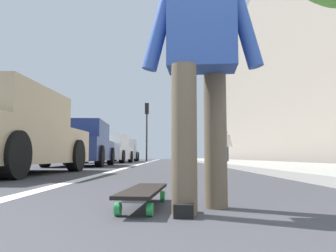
# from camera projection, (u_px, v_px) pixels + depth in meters

# --- Properties ---
(ground_plane) EXTENTS (80.00, 80.00, 0.00)m
(ground_plane) POSITION_uv_depth(u_px,v_px,m) (170.00, 167.00, 10.52)
(ground_plane) COLOR #38383D
(lane_stripe_white) EXTENTS (52.00, 0.16, 0.01)m
(lane_stripe_white) POSITION_uv_depth(u_px,v_px,m) (149.00, 162.00, 20.48)
(lane_stripe_white) COLOR silver
(lane_stripe_white) RESTS_ON ground
(sidewalk_curb) EXTENTS (52.00, 3.20, 0.11)m
(sidewalk_curb) POSITION_uv_depth(u_px,v_px,m) (228.00, 161.00, 18.48)
(sidewalk_curb) COLOR #9E9B93
(sidewalk_curb) RESTS_ON ground
(building_facade) EXTENTS (40.00, 1.20, 10.85)m
(building_facade) POSITION_uv_depth(u_px,v_px,m) (259.00, 81.00, 22.95)
(building_facade) COLOR gray
(building_facade) RESTS_ON ground
(skateboard) EXTENTS (0.86, 0.28, 0.11)m
(skateboard) POSITION_uv_depth(u_px,v_px,m) (144.00, 192.00, 2.07)
(skateboard) COLOR green
(skateboard) RESTS_ON ground
(skater_person) EXTENTS (0.45, 0.72, 1.64)m
(skater_person) POSITION_uv_depth(u_px,v_px,m) (201.00, 50.00, 2.00)
(skater_person) COLOR brown
(skater_person) RESTS_ON ground
(parked_car_near) EXTENTS (4.29, 2.15, 1.49)m
(parked_car_near) POSITION_uv_depth(u_px,v_px,m) (2.00, 133.00, 5.91)
(parked_car_near) COLOR tan
(parked_car_near) RESTS_ON ground
(parked_car_mid) EXTENTS (4.19, 1.97, 1.49)m
(parked_car_mid) POSITION_uv_depth(u_px,v_px,m) (82.00, 145.00, 11.44)
(parked_car_mid) COLOR navy
(parked_car_mid) RESTS_ON ground
(parked_car_far) EXTENTS (4.52, 2.12, 1.48)m
(parked_car_far) POSITION_uv_depth(u_px,v_px,m) (110.00, 149.00, 17.73)
(parked_car_far) COLOR silver
(parked_car_far) RESTS_ON ground
(parked_car_end) EXTENTS (4.28, 2.02, 1.49)m
(parked_car_end) POSITION_uv_depth(u_px,v_px,m) (125.00, 151.00, 23.82)
(parked_car_end) COLOR #B7B7BC
(parked_car_end) RESTS_ON ground
(traffic_light) EXTENTS (0.33, 0.28, 4.23)m
(traffic_light) POSITION_uv_depth(u_px,v_px,m) (147.00, 121.00, 24.63)
(traffic_light) COLOR #2D2D2D
(traffic_light) RESTS_ON ground
(pedestrian_distant) EXTENTS (0.43, 0.67, 1.54)m
(pedestrian_distant) POSITION_uv_depth(u_px,v_px,m) (226.00, 144.00, 15.71)
(pedestrian_distant) COLOR #384260
(pedestrian_distant) RESTS_ON ground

